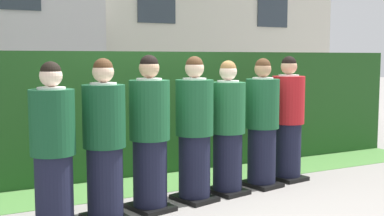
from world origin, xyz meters
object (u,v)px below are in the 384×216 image
Objects in this scene: student_front_row_4 at (228,131)px; student_front_row_3 at (194,133)px; student_in_red_blazer at (288,121)px; student_front_row_0 at (53,152)px; student_front_row_2 at (150,137)px; student_front_row_1 at (104,144)px; student_front_row_5 at (262,126)px.

student_front_row_3 is at bearing -170.83° from student_front_row_4.
student_front_row_4 is 1.07m from student_in_red_blazer.
student_front_row_2 is at bearing 11.53° from student_front_row_0.
student_front_row_2 is 0.58m from student_front_row_3.
student_front_row_2 reaches higher than student_front_row_0.
student_front_row_1 is 1.02× the size of student_front_row_4.
student_in_red_blazer reaches higher than student_front_row_0.
student_front_row_4 is at bearing 10.26° from student_front_row_0.
student_front_row_4 is at bearing 10.43° from student_front_row_1.
student_in_red_blazer reaches higher than student_front_row_4.
student_front_row_3 is at bearing 10.59° from student_front_row_0.
student_front_row_2 is 1.62m from student_front_row_5.
student_front_row_1 is 1.00× the size of student_front_row_5.
student_in_red_blazer is at bearing 11.28° from student_front_row_4.
student_front_row_4 is at bearing 9.02° from student_front_row_2.
student_front_row_5 is (2.64, 0.46, 0.01)m from student_front_row_0.
student_front_row_1 is 2.68m from student_in_red_blazer.
student_front_row_3 is 0.49m from student_front_row_4.
student_front_row_0 is 0.52m from student_front_row_1.
student_front_row_1 is 0.99× the size of student_front_row_3.
student_front_row_2 is 1.07m from student_front_row_4.
student_front_row_1 is at bearing -166.79° from student_front_row_2.
student_front_row_1 is 2.17m from student_front_row_5.
student_in_red_blazer is (0.50, 0.13, 0.01)m from student_front_row_5.
student_front_row_4 is 0.55m from student_front_row_5.
student_front_row_3 is 1.03× the size of student_front_row_4.
student_front_row_0 is 2.68m from student_front_row_5.
student_in_red_blazer is (3.15, 0.59, 0.03)m from student_front_row_0.
student_front_row_3 is at bearing 10.98° from student_front_row_1.
student_front_row_2 is at bearing -170.98° from student_front_row_4.
student_front_row_2 reaches higher than student_front_row_4.
student_front_row_3 is 1.00× the size of student_in_red_blazer.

